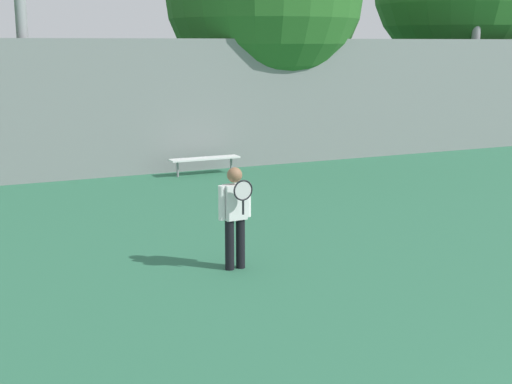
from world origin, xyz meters
The scene contains 3 objects.
tennis_player centered at (-1.80, 7.05, 0.90)m, with size 0.54×0.42×1.58m.
bench_courtside_far centered at (0.58, 14.74, 0.41)m, with size 1.88×0.40×0.45m.
back_fence centered at (0.00, 15.45, 1.76)m, with size 35.42×0.06×3.52m.
Camera 1 is at (-5.87, -2.62, 3.41)m, focal length 50.00 mm.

